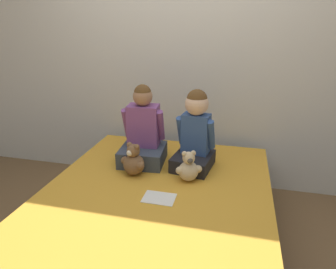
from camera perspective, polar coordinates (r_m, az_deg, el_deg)
name	(u,v)px	position (r m, az deg, el deg)	size (l,w,h in m)	color
ground_plane	(155,248)	(2.33, -2.45, -20.83)	(14.00, 14.00, 0.00)	brown
wall_behind_bed	(187,56)	(2.85, 3.56, 14.71)	(8.00, 0.06, 2.50)	silver
bed	(155,222)	(2.19, -2.55, -16.33)	(1.56, 1.94, 0.46)	#473828
child_on_left	(143,133)	(2.42, -4.76, 0.21)	(0.37, 0.37, 0.63)	#384251
child_on_right	(195,134)	(2.31, 5.18, 0.19)	(0.33, 0.37, 0.62)	black
teddy_bear_held_by_left_child	(134,161)	(2.26, -6.57, -5.11)	(0.20, 0.16, 0.25)	brown
teddy_bear_held_by_right_child	(189,168)	(2.17, 3.93, -6.41)	(0.18, 0.15, 0.23)	#D1B78E
sign_card	(159,198)	(2.00, -1.71, -11.99)	(0.21, 0.15, 0.00)	white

